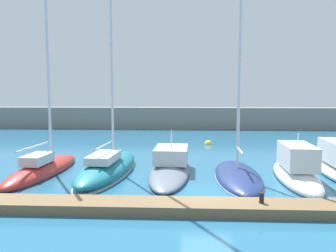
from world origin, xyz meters
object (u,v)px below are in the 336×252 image
motorboat_slate_third (171,167)px  sailboat_navy_fourth (238,174)px  sailboat_red_nearest (43,168)px  mooring_buoy_yellow (208,144)px  dock_bollard (262,198)px  sailboat_teal_second (108,166)px  motorboat_white_fifth (296,171)px

motorboat_slate_third → sailboat_navy_fourth: size_ratio=0.54×
sailboat_red_nearest → mooring_buoy_yellow: size_ratio=17.97×
mooring_buoy_yellow → dock_bollard: dock_bollard is taller
motorboat_slate_third → sailboat_navy_fourth: (4.00, -1.14, -0.11)m
sailboat_red_nearest → motorboat_slate_third: size_ratio=1.49×
dock_bollard → motorboat_slate_third: bearing=120.7°
sailboat_teal_second → dock_bollard: sailboat_teal_second is taller
motorboat_slate_third → sailboat_navy_fourth: bearing=-104.0°
sailboat_navy_fourth → mooring_buoy_yellow: 12.62m
sailboat_red_nearest → sailboat_navy_fourth: sailboat_navy_fourth is taller
sailboat_navy_fourth → dock_bollard: sailboat_navy_fourth is taller
sailboat_red_nearest → motorboat_slate_third: (7.88, 0.65, 0.04)m
sailboat_navy_fourth → mooring_buoy_yellow: bearing=4.8°
sailboat_teal_second → sailboat_navy_fourth: bearing=-90.8°
sailboat_teal_second → mooring_buoy_yellow: bearing=-26.2°
sailboat_red_nearest → dock_bollard: size_ratio=31.65×
sailboat_teal_second → motorboat_white_fifth: (11.13, -1.09, 0.03)m
mooring_buoy_yellow → dock_bollard: 18.40m
sailboat_teal_second → sailboat_navy_fourth: sailboat_teal_second is taller
mooring_buoy_yellow → motorboat_slate_third: bearing=-105.3°
sailboat_teal_second → sailboat_navy_fourth: (7.88, -0.71, -0.23)m
motorboat_slate_third → motorboat_white_fifth: (7.25, -1.52, 0.14)m
motorboat_slate_third → dock_bollard: 8.05m
sailboat_red_nearest → mooring_buoy_yellow: (11.01, 12.09, -0.35)m
sailboat_teal_second → mooring_buoy_yellow: 13.79m
sailboat_red_nearest → motorboat_white_fifth: 15.16m
sailboat_red_nearest → dock_bollard: sailboat_red_nearest is taller
motorboat_slate_third → dock_bollard: bearing=-147.3°
mooring_buoy_yellow → sailboat_teal_second: bearing=-120.5°
sailboat_teal_second → dock_bollard: (7.99, -6.49, 0.16)m
motorboat_slate_third → sailboat_navy_fourth: sailboat_navy_fourth is taller
sailboat_red_nearest → sailboat_teal_second: (4.00, 0.22, 0.15)m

